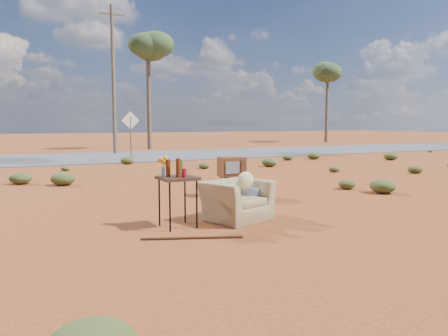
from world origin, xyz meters
name	(u,v)px	position (x,y,z in m)	size (l,w,h in m)	color
ground	(219,220)	(0.00, 0.00, 0.00)	(140.00, 140.00, 0.00)	#94481D
highway	(85,158)	(0.00, 15.00, 0.02)	(140.00, 7.00, 0.04)	#565659
armchair	(239,195)	(0.33, -0.10, 0.43)	(1.37, 1.15, 0.93)	#8E794D
tv_unit	(232,167)	(1.35, 2.15, 0.67)	(0.59, 0.49, 0.90)	black
side_table	(174,175)	(-0.87, -0.13, 0.85)	(0.60, 0.60, 1.15)	#352313
rusty_bar	(192,238)	(-0.90, -0.97, 0.02)	(0.04, 0.04, 1.49)	#4D2914
road_sign	(131,127)	(1.50, 12.00, 1.50)	(0.78, 0.06, 2.19)	brown
eucalyptus_center	(148,49)	(5.00, 21.00, 6.43)	(3.20, 3.20, 7.60)	brown
eucalyptus_right	(328,74)	(22.00, 24.00, 5.94)	(3.20, 3.20, 7.10)	brown
utility_pole_center	(113,78)	(2.00, 17.50, 4.15)	(1.40, 0.20, 8.00)	brown
scrub_patch	(116,184)	(-0.82, 4.41, 0.14)	(17.49, 8.07, 0.33)	#444E22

